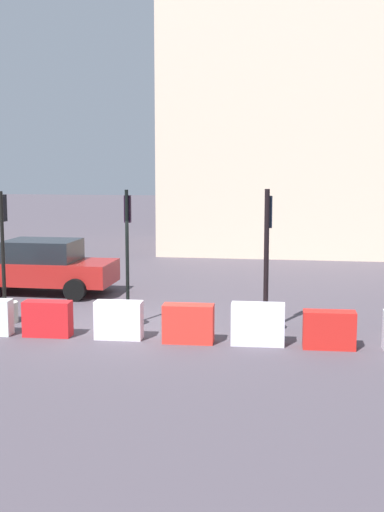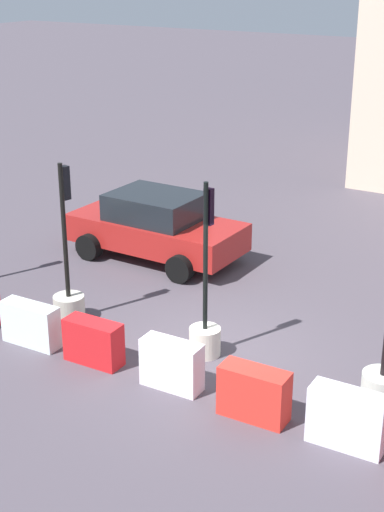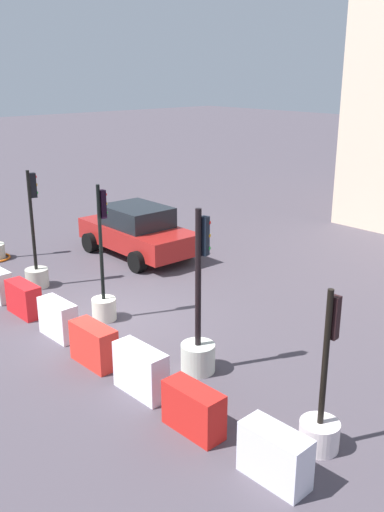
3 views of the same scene
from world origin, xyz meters
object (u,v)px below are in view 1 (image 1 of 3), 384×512
(construction_barrier_4, at_px, (119,320))
(construction_barrier_5, at_px, (188,324))
(traffic_light_2, at_px, (128,301))
(car_red_compact, at_px, (43,267))
(construction_barrier_7, at_px, (329,330))
(construction_barrier_6, at_px, (258,324))
(traffic_light_3, at_px, (266,304))
(construction_barrier_3, at_px, (48,319))
(traffic_light_1, at_px, (5,298))

(construction_barrier_4, xyz_separation_m, construction_barrier_5, (1.57, -0.08, -0.00))
(traffic_light_2, distance_m, construction_barrier_5, 2.16)
(car_red_compact, bearing_deg, traffic_light_2, -45.69)
(traffic_light_2, xyz_separation_m, construction_barrier_7, (4.67, -1.35, -0.19))
(construction_barrier_6, bearing_deg, traffic_light_3, 85.67)
(construction_barrier_6, xyz_separation_m, construction_barrier_7, (1.49, -0.05, -0.05))
(construction_barrier_6, distance_m, car_red_compact, 8.22)
(traffic_light_3, distance_m, construction_barrier_3, 4.98)
(traffic_light_3, relative_size, construction_barrier_6, 2.86)
(construction_barrier_6, relative_size, car_red_compact, 0.27)
(traffic_light_3, xyz_separation_m, construction_barrier_7, (1.39, -1.38, -0.21))
(car_red_compact, bearing_deg, construction_barrier_3, -68.23)
(construction_barrier_5, distance_m, construction_barrier_7, 2.99)
(construction_barrier_4, bearing_deg, traffic_light_3, 22.21)
(traffic_light_1, xyz_separation_m, car_red_compact, (-0.43, 3.71, 0.20))
(construction_barrier_5, bearing_deg, traffic_light_2, 141.25)
(construction_barrier_3, relative_size, construction_barrier_4, 1.02)
(construction_barrier_3, height_order, construction_barrier_5, construction_barrier_5)
(construction_barrier_6, xyz_separation_m, car_red_compact, (-6.63, 4.84, 0.35))
(construction_barrier_4, bearing_deg, car_red_compact, 126.54)
(construction_barrier_4, relative_size, construction_barrier_7, 0.96)
(construction_barrier_4, xyz_separation_m, construction_barrier_6, (3.07, -0.03, 0.03))
(traffic_light_3, xyz_separation_m, construction_barrier_4, (-3.17, -1.29, -0.19))
(traffic_light_2, distance_m, construction_barrier_4, 1.29)
(construction_barrier_7, relative_size, car_red_compact, 0.26)
(traffic_light_1, bearing_deg, construction_barrier_7, -8.73)
(traffic_light_3, relative_size, construction_barrier_4, 3.10)
(construction_barrier_4, relative_size, car_red_compact, 0.25)
(traffic_light_1, height_order, construction_barrier_5, traffic_light_1)
(construction_barrier_4, height_order, construction_barrier_5, construction_barrier_4)
(construction_barrier_5, bearing_deg, traffic_light_3, 40.62)
(construction_barrier_3, bearing_deg, car_red_compact, 111.77)
(traffic_light_3, relative_size, construction_barrier_7, 2.97)
(construction_barrier_4, bearing_deg, construction_barrier_3, -179.41)
(traffic_light_2, height_order, construction_barrier_5, traffic_light_2)
(traffic_light_2, distance_m, car_red_compact, 4.95)
(construction_barrier_4, xyz_separation_m, construction_barrier_7, (4.56, -0.08, -0.02))
(construction_barrier_6, bearing_deg, car_red_compact, 143.87)
(construction_barrier_3, xyz_separation_m, construction_barrier_6, (4.70, -0.01, 0.05))
(construction_barrier_5, bearing_deg, traffic_light_1, 165.98)
(traffic_light_3, height_order, construction_barrier_5, traffic_light_3)
(traffic_light_2, xyz_separation_m, construction_barrier_5, (1.68, -1.35, -0.17))
(construction_barrier_3, distance_m, car_red_compact, 5.21)
(car_red_compact, bearing_deg, traffic_light_1, -83.46)
(construction_barrier_5, xyz_separation_m, construction_barrier_6, (1.50, 0.05, 0.03))
(traffic_light_1, height_order, traffic_light_3, traffic_light_3)
(traffic_light_1, distance_m, car_red_compact, 3.74)
(construction_barrier_6, bearing_deg, construction_barrier_7, -2.05)
(construction_barrier_4, height_order, construction_barrier_7, construction_barrier_4)
(car_red_compact, bearing_deg, construction_barrier_5, -43.59)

